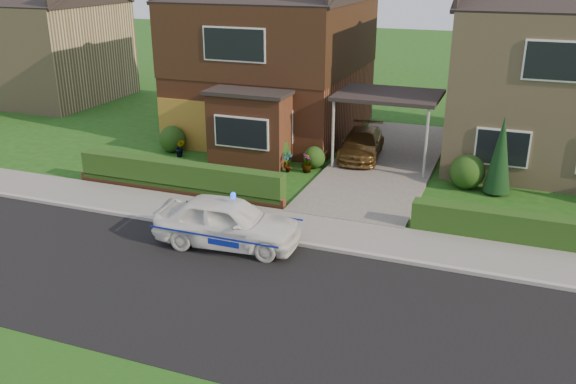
% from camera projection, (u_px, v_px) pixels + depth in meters
% --- Properties ---
extents(ground, '(120.00, 120.00, 0.00)m').
position_uv_depth(ground, '(281.00, 305.00, 13.98)').
color(ground, '#194A13').
rests_on(ground, ground).
extents(road, '(60.00, 6.00, 0.02)m').
position_uv_depth(road, '(281.00, 305.00, 13.98)').
color(road, black).
rests_on(road, ground).
extents(kerb, '(60.00, 0.16, 0.12)m').
position_uv_depth(kerb, '(321.00, 248.00, 16.62)').
color(kerb, '#9E9993').
rests_on(kerb, ground).
extents(sidewalk, '(60.00, 2.00, 0.10)m').
position_uv_depth(sidewalk, '(333.00, 233.00, 17.54)').
color(sidewalk, slate).
rests_on(sidewalk, ground).
extents(driveway, '(3.80, 12.00, 0.12)m').
position_uv_depth(driveway, '(385.00, 163.00, 23.56)').
color(driveway, '#666059').
rests_on(driveway, ground).
extents(house_left, '(7.50, 9.53, 7.25)m').
position_uv_depth(house_left, '(274.00, 47.00, 26.67)').
color(house_left, brown).
rests_on(house_left, ground).
extents(house_right, '(7.50, 8.06, 7.25)m').
position_uv_depth(house_right, '(559.00, 66.00, 22.96)').
color(house_right, tan).
rests_on(house_right, ground).
extents(carport_link, '(3.80, 3.00, 2.77)m').
position_uv_depth(carport_link, '(388.00, 96.00, 22.59)').
color(carport_link, black).
rests_on(carport_link, ground).
extents(garage_door, '(2.20, 0.10, 2.10)m').
position_uv_depth(garage_door, '(183.00, 125.00, 25.04)').
color(garage_door, '#8C5E1E').
rests_on(garage_door, ground).
extents(dwarf_wall, '(7.70, 0.25, 0.36)m').
position_uv_depth(dwarf_wall, '(178.00, 189.00, 20.47)').
color(dwarf_wall, brown).
rests_on(dwarf_wall, ground).
extents(hedge_left, '(7.50, 0.55, 0.90)m').
position_uv_depth(hedge_left, '(181.00, 193.00, 20.67)').
color(hedge_left, '#1B3B13').
rests_on(hedge_left, ground).
extents(hedge_right, '(7.50, 0.55, 0.80)m').
position_uv_depth(hedge_right, '(548.00, 248.00, 16.72)').
color(hedge_right, '#1B3B13').
rests_on(hedge_right, ground).
extents(shrub_left_far, '(1.08, 1.08, 1.08)m').
position_uv_depth(shrub_left_far, '(172.00, 139.00, 24.90)').
color(shrub_left_far, '#1B3B13').
rests_on(shrub_left_far, ground).
extents(shrub_left_mid, '(1.32, 1.32, 1.32)m').
position_uv_depth(shrub_left_mid, '(272.00, 149.00, 23.19)').
color(shrub_left_mid, '#1B3B13').
rests_on(shrub_left_mid, ground).
extents(shrub_left_near, '(0.84, 0.84, 0.84)m').
position_uv_depth(shrub_left_near, '(314.00, 157.00, 23.01)').
color(shrub_left_near, '#1B3B13').
rests_on(shrub_left_near, ground).
extents(shrub_right_near, '(1.20, 1.20, 1.20)m').
position_uv_depth(shrub_right_near, '(467.00, 172.00, 20.91)').
color(shrub_right_near, '#1B3B13').
rests_on(shrub_right_near, ground).
extents(conifer_a, '(0.90, 0.90, 2.60)m').
position_uv_depth(conifer_a, '(500.00, 157.00, 20.15)').
color(conifer_a, black).
rests_on(conifer_a, ground).
extents(neighbour_left, '(6.50, 7.00, 5.20)m').
position_uv_depth(neighbour_left, '(50.00, 52.00, 33.66)').
color(neighbour_left, tan).
rests_on(neighbour_left, ground).
extents(police_car, '(3.72, 4.17, 1.54)m').
position_uv_depth(police_car, '(228.00, 222.00, 16.66)').
color(police_car, white).
rests_on(police_car, ground).
extents(driveway_car, '(1.86, 3.80, 1.06)m').
position_uv_depth(driveway_car, '(362.00, 144.00, 23.90)').
color(driveway_car, brown).
rests_on(driveway_car, driveway).
extents(potted_plant_a, '(0.45, 0.34, 0.77)m').
position_uv_depth(potted_plant_a, '(287.00, 162.00, 22.56)').
color(potted_plant_a, gray).
rests_on(potted_plant_a, ground).
extents(potted_plant_b, '(0.46, 0.41, 0.71)m').
position_uv_depth(potted_plant_b, '(180.00, 148.00, 24.32)').
color(potted_plant_b, gray).
rests_on(potted_plant_b, ground).
extents(potted_plant_c, '(0.48, 0.48, 0.71)m').
position_uv_depth(potted_plant_c, '(307.00, 163.00, 22.54)').
color(potted_plant_c, gray).
rests_on(potted_plant_c, ground).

